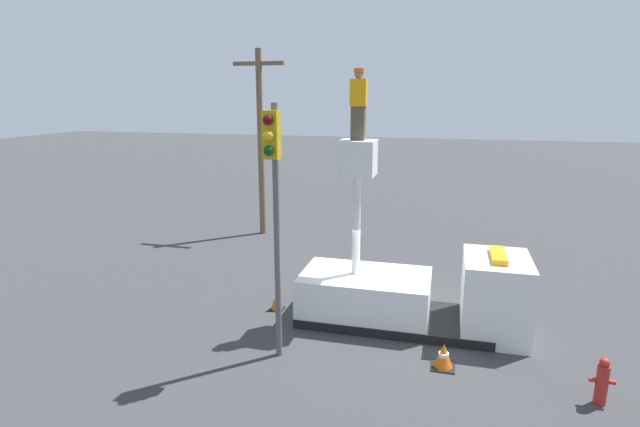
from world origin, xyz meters
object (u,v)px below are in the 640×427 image
(worker, at_px, (358,105))
(utility_pole, at_px, (261,137))
(fire_hydrant, at_px, (602,382))
(traffic_light_pole, at_px, (274,184))
(traffic_cone_rear, at_px, (277,299))
(bucket_truck, at_px, (413,293))
(traffic_cone_curbside, at_px, (444,356))

(worker, relative_size, utility_pole, 0.22)
(utility_pole, bearing_deg, fire_hydrant, -42.75)
(traffic_light_pole, bearing_deg, utility_pole, 112.72)
(fire_hydrant, bearing_deg, traffic_cone_rear, 161.24)
(worker, relative_size, traffic_cone_rear, 2.66)
(worker, bearing_deg, utility_pole, 126.64)
(traffic_light_pole, xyz_separation_m, utility_pole, (-4.20, 10.04, 0.14))
(traffic_cone_rear, relative_size, utility_pole, 0.08)
(bucket_truck, height_order, fire_hydrant, bucket_truck)
(bucket_truck, xyz_separation_m, traffic_cone_rear, (-3.77, -0.07, -0.55))
(worker, distance_m, traffic_cone_curbside, 6.29)
(bucket_truck, height_order, traffic_cone_rear, bucket_truck)
(traffic_light_pole, distance_m, fire_hydrant, 7.64)
(worker, relative_size, traffic_cone_curbside, 3.06)
(traffic_light_pole, distance_m, traffic_cone_rear, 4.62)
(traffic_light_pole, bearing_deg, fire_hydrant, -0.70)
(traffic_light_pole, relative_size, fire_hydrant, 5.84)
(traffic_light_pole, xyz_separation_m, traffic_cone_rear, (-0.90, 2.52, -3.77))
(utility_pole, bearing_deg, traffic_cone_rear, -66.31)
(fire_hydrant, distance_m, traffic_cone_curbside, 3.08)
(worker, distance_m, fire_hydrant, 7.98)
(traffic_cone_rear, xyz_separation_m, utility_pole, (-3.30, 7.52, 3.91))
(bucket_truck, xyz_separation_m, utility_pole, (-7.07, 7.45, 3.37))
(fire_hydrant, height_order, utility_pole, utility_pole)
(bucket_truck, xyz_separation_m, traffic_cone_curbside, (0.86, -2.06, -0.59))
(bucket_truck, distance_m, traffic_cone_rear, 3.81)
(bucket_truck, distance_m, fire_hydrant, 4.72)
(worker, height_order, fire_hydrant, worker)
(worker, xyz_separation_m, traffic_cone_rear, (-2.24, -0.07, -5.40))
(bucket_truck, bearing_deg, worker, 180.00)
(bucket_truck, bearing_deg, traffic_cone_rear, -178.86)
(worker, xyz_separation_m, traffic_light_pole, (-1.33, -2.59, -1.63))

